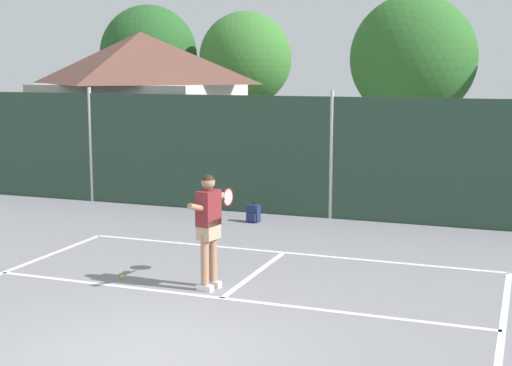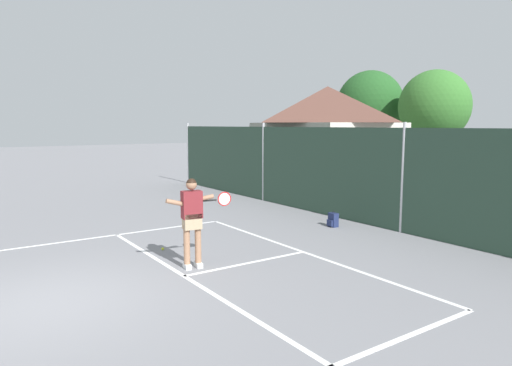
{
  "view_description": "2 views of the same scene",
  "coord_description": "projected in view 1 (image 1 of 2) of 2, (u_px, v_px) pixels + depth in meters",
  "views": [
    {
      "loc": [
        4.32,
        -7.61,
        3.51
      ],
      "look_at": [
        -0.25,
        4.64,
        1.46
      ],
      "focal_mm": 51.95,
      "sensor_mm": 36.0,
      "label": 1
    },
    {
      "loc": [
        7.9,
        -1.27,
        2.93
      ],
      "look_at": [
        -1.15,
        4.97,
        1.53
      ],
      "focal_mm": 32.25,
      "sensor_mm": 36.0,
      "label": 2
    }
  ],
  "objects": [
    {
      "name": "tennis_ball",
      "position": [
        122.0,
        277.0,
        12.43
      ],
      "size": [
        0.07,
        0.07,
        0.07
      ],
      "primitive_type": "sphere",
      "color": "#CCE033",
      "rests_on": "ground"
    },
    {
      "name": "chainlink_fence",
      "position": [
        331.0,
        158.0,
        17.19
      ],
      "size": [
        26.09,
        0.09,
        3.0
      ],
      "color": "#284233",
      "rests_on": "ground"
    },
    {
      "name": "ground_plane",
      "position": [
        143.0,
        357.0,
        9.08
      ],
      "size": [
        120.0,
        120.0,
        0.0
      ],
      "primitive_type": "plane",
      "color": "gray"
    },
    {
      "name": "clubhouse_building",
      "position": [
        142.0,
        104.0,
        23.09
      ],
      "size": [
        5.73,
        5.04,
        4.59
      ],
      "color": "beige",
      "rests_on": "ground"
    },
    {
      "name": "backpack_navy",
      "position": [
        253.0,
        214.0,
        16.92
      ],
      "size": [
        0.3,
        0.27,
        0.46
      ],
      "color": "navy",
      "rests_on": "ground"
    },
    {
      "name": "tennis_player",
      "position": [
        209.0,
        221.0,
        11.69
      ],
      "size": [
        0.31,
        1.44,
        1.85
      ],
      "color": "silver",
      "rests_on": "ground"
    },
    {
      "name": "court_markings",
      "position": [
        167.0,
        339.0,
        9.67
      ],
      "size": [
        8.3,
        11.1,
        0.01
      ],
      "color": "white",
      "rests_on": "ground"
    },
    {
      "name": "treeline_backdrop",
      "position": [
        464.0,
        53.0,
        25.41
      ],
      "size": [
        24.75,
        4.66,
        6.85
      ],
      "color": "brown",
      "rests_on": "ground"
    }
  ]
}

